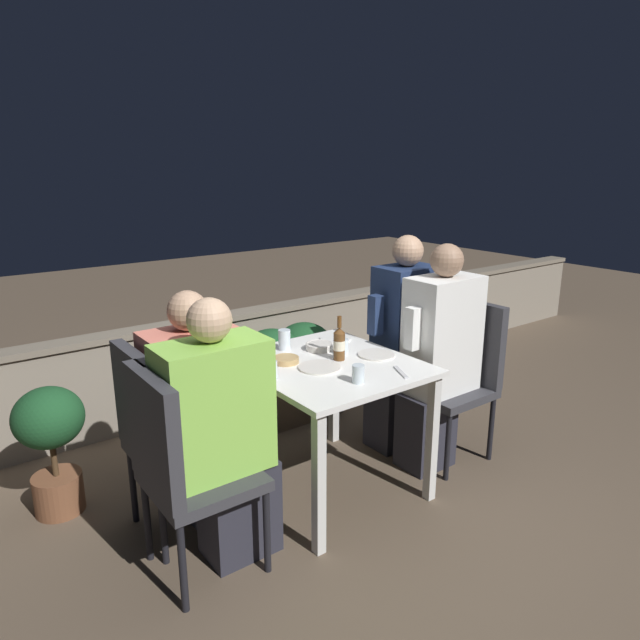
% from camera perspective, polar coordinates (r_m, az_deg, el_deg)
% --- Properties ---
extents(ground_plane, '(16.00, 16.00, 0.00)m').
position_cam_1_polar(ground_plane, '(3.38, 0.75, -16.30)').
color(ground_plane, brown).
extents(parapet_wall, '(9.00, 0.18, 0.70)m').
position_cam_1_polar(parapet_wall, '(4.31, -10.60, -4.08)').
color(parapet_wall, gray).
rests_on(parapet_wall, ground_plane).
extents(dining_table, '(0.85, 0.95, 0.75)m').
position_cam_1_polar(dining_table, '(3.09, 0.79, -6.03)').
color(dining_table, white).
rests_on(dining_table, ground_plane).
extents(planter_hedge, '(0.99, 0.47, 0.68)m').
position_cam_1_polar(planter_hedge, '(3.99, -4.76, -5.14)').
color(planter_hedge, brown).
rests_on(planter_hedge, ground_plane).
extents(chair_left_near, '(0.46, 0.46, 0.97)m').
position_cam_1_polar(chair_left_near, '(2.54, -14.04, -13.38)').
color(chair_left_near, '#333338').
rests_on(chair_left_near, ground_plane).
extents(person_green_blouse, '(0.52, 0.26, 1.25)m').
position_cam_1_polar(person_green_blouse, '(2.60, -9.73, -11.27)').
color(person_green_blouse, '#282833').
rests_on(person_green_blouse, ground_plane).
extents(chair_left_far, '(0.46, 0.46, 0.97)m').
position_cam_1_polar(chair_left_far, '(2.83, -15.77, -10.39)').
color(chair_left_far, '#333338').
rests_on(chair_left_far, ground_plane).
extents(person_coral_top, '(0.51, 0.26, 1.21)m').
position_cam_1_polar(person_coral_top, '(2.89, -11.85, -8.85)').
color(person_coral_top, '#282833').
rests_on(person_coral_top, ground_plane).
extents(chair_right_near, '(0.46, 0.46, 0.97)m').
position_cam_1_polar(chair_right_near, '(3.61, 13.82, -4.52)').
color(chair_right_near, '#333338').
rests_on(chair_right_near, ground_plane).
extents(person_white_polo, '(0.50, 0.26, 1.34)m').
position_cam_1_polar(person_white_polo, '(3.42, 11.68, -3.69)').
color(person_white_polo, '#282833').
rests_on(person_white_polo, ground_plane).
extents(chair_right_far, '(0.46, 0.46, 0.97)m').
position_cam_1_polar(chair_right_far, '(3.80, 10.26, -3.29)').
color(chair_right_far, '#333338').
rests_on(chair_right_far, ground_plane).
extents(person_navy_jumper, '(0.47, 0.26, 1.36)m').
position_cam_1_polar(person_navy_jumper, '(3.62, 8.08, -2.20)').
color(person_navy_jumper, '#282833').
rests_on(person_navy_jumper, ground_plane).
extents(beer_bottle, '(0.06, 0.06, 0.24)m').
position_cam_1_polar(beer_bottle, '(3.06, 1.99, -2.36)').
color(beer_bottle, brown).
rests_on(beer_bottle, dining_table).
extents(plate_0, '(0.22, 0.22, 0.01)m').
position_cam_1_polar(plate_0, '(2.97, -0.05, -4.75)').
color(plate_0, silver).
rests_on(plate_0, dining_table).
extents(plate_1, '(0.20, 0.20, 0.01)m').
position_cam_1_polar(plate_1, '(3.17, 5.64, -3.47)').
color(plate_1, silver).
rests_on(plate_1, dining_table).
extents(plate_2, '(0.19, 0.19, 0.01)m').
position_cam_1_polar(plate_2, '(3.44, 1.56, -1.87)').
color(plate_2, white).
rests_on(plate_2, dining_table).
extents(bowl_0, '(0.16, 0.16, 0.04)m').
position_cam_1_polar(bowl_0, '(3.25, -0.07, -2.61)').
color(bowl_0, beige).
rests_on(bowl_0, dining_table).
extents(bowl_1, '(0.14, 0.14, 0.03)m').
position_cam_1_polar(bowl_1, '(3.05, -3.44, -3.96)').
color(bowl_1, tan).
rests_on(bowl_1, dining_table).
extents(glass_cup_0, '(0.07, 0.07, 0.12)m').
position_cam_1_polar(glass_cup_0, '(3.25, -3.59, -1.98)').
color(glass_cup_0, silver).
rests_on(glass_cup_0, dining_table).
extents(glass_cup_1, '(0.06, 0.06, 0.09)m').
position_cam_1_polar(glass_cup_1, '(3.17, 2.31, -2.69)').
color(glass_cup_1, silver).
rests_on(glass_cup_1, dining_table).
extents(glass_cup_2, '(0.06, 0.06, 0.09)m').
position_cam_1_polar(glass_cup_2, '(2.77, 3.84, -5.39)').
color(glass_cup_2, silver).
rests_on(glass_cup_2, dining_table).
extents(glass_cup_3, '(0.06, 0.06, 0.09)m').
position_cam_1_polar(glass_cup_3, '(2.82, -4.90, -5.01)').
color(glass_cup_3, silver).
rests_on(glass_cup_3, dining_table).
extents(fork_0, '(0.09, 0.16, 0.01)m').
position_cam_1_polar(fork_0, '(2.93, 8.09, -5.19)').
color(fork_0, silver).
rests_on(fork_0, dining_table).
extents(potted_plant, '(0.35, 0.35, 0.69)m').
position_cam_1_polar(potted_plant, '(3.27, -25.30, -10.55)').
color(potted_plant, brown).
rests_on(potted_plant, ground_plane).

